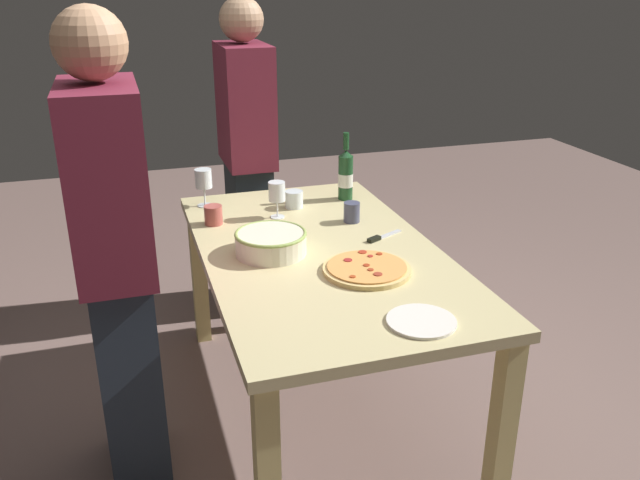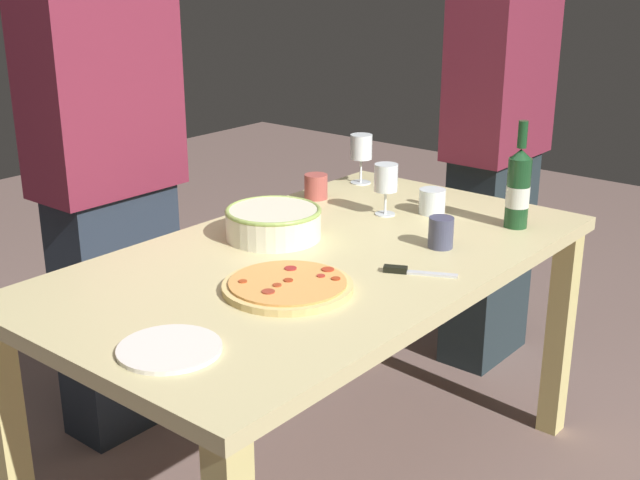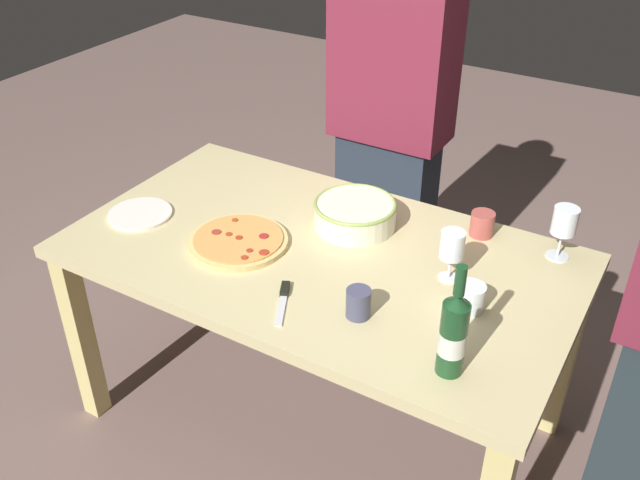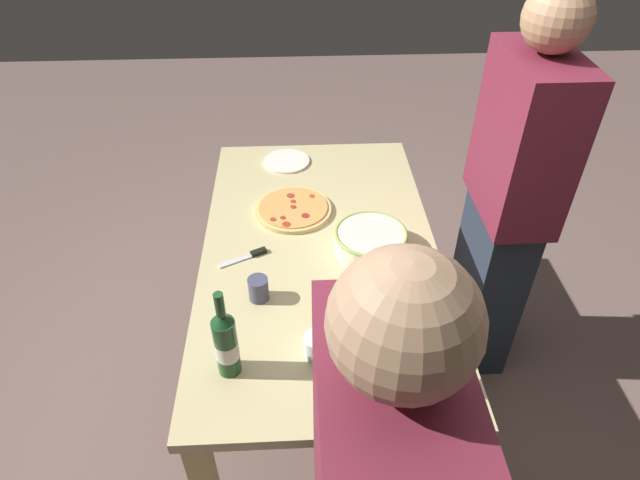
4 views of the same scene
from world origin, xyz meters
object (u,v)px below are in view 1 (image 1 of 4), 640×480
(side_plate, at_px, (421,321))
(person_host, at_px, (247,159))
(serving_bowl, at_px, (271,242))
(wine_bottle, at_px, (346,174))
(wine_glass_by_bottle, at_px, (204,181))
(cup_ceramic, at_px, (294,199))
(pizza_knife, at_px, (380,237))
(cup_spare, at_px, (213,215))
(dining_table, at_px, (320,271))
(wine_glass_near_pizza, at_px, (277,193))
(cup_amber, at_px, (352,212))
(person_guest_left, at_px, (118,264))
(pizza, at_px, (367,269))

(side_plate, xyz_separation_m, person_host, (1.74, 0.19, 0.08))
(person_host, bearing_deg, serving_bowl, -10.02)
(wine_bottle, height_order, wine_glass_by_bottle, wine_bottle)
(cup_ceramic, distance_m, pizza_knife, 0.53)
(cup_spare, height_order, pizza_knife, cup_spare)
(wine_glass_by_bottle, distance_m, cup_spare, 0.26)
(serving_bowl, distance_m, pizza_knife, 0.46)
(dining_table, xyz_separation_m, person_host, (1.10, 0.06, 0.18))
(wine_glass_near_pizza, relative_size, pizza_knife, 0.90)
(wine_bottle, xyz_separation_m, side_plate, (-1.20, 0.17, -0.12))
(cup_amber, xyz_separation_m, pizza_knife, (-0.22, -0.04, -0.04))
(pizza_knife, bearing_deg, person_guest_left, 99.04)
(pizza, height_order, person_guest_left, person_guest_left)
(wine_glass_near_pizza, relative_size, person_guest_left, 0.10)
(side_plate, bearing_deg, dining_table, 11.18)
(dining_table, height_order, side_plate, side_plate)
(wine_bottle, relative_size, wine_glass_near_pizza, 1.97)
(side_plate, relative_size, pizza_knife, 1.21)
(wine_glass_near_pizza, height_order, cup_spare, wine_glass_near_pizza)
(pizza_knife, xyz_separation_m, person_host, (1.06, 0.33, 0.08))
(wine_glass_by_bottle, relative_size, cup_spare, 2.12)
(wine_glass_by_bottle, relative_size, cup_amber, 2.01)
(cup_spare, bearing_deg, person_guest_left, 142.96)
(pizza_knife, bearing_deg, serving_bowl, 91.94)
(wine_glass_by_bottle, bearing_deg, person_host, -33.30)
(person_host, bearing_deg, person_guest_left, -32.60)
(wine_glass_near_pizza, xyz_separation_m, cup_amber, (-0.15, -0.29, -0.07))
(person_host, bearing_deg, cup_spare, -25.88)
(wine_glass_near_pizza, height_order, pizza_knife, wine_glass_near_pizza)
(pizza, bearing_deg, wine_glass_by_bottle, 26.71)
(cup_ceramic, height_order, pizza_knife, cup_ceramic)
(side_plate, relative_size, person_guest_left, 0.13)
(wine_glass_by_bottle, xyz_separation_m, cup_spare, (-0.25, -0.00, -0.08))
(cup_ceramic, relative_size, person_host, 0.05)
(side_plate, xyz_separation_m, person_guest_left, (0.52, 0.88, 0.09))
(wine_bottle, bearing_deg, cup_ceramic, 99.73)
(pizza, height_order, side_plate, pizza)
(dining_table, relative_size, person_host, 0.97)
(wine_bottle, height_order, person_guest_left, person_guest_left)
(cup_spare, distance_m, person_guest_left, 0.67)
(cup_ceramic, bearing_deg, dining_table, 176.07)
(serving_bowl, relative_size, cup_spare, 3.36)
(side_plate, bearing_deg, person_guest_left, 59.50)
(person_guest_left, bearing_deg, wine_glass_by_bottle, 53.44)
(cup_amber, relative_size, person_guest_left, 0.05)
(serving_bowl, height_order, cup_ceramic, serving_bowl)
(wine_glass_near_pizza, relative_size, side_plate, 0.74)
(cup_spare, bearing_deg, wine_glass_near_pizza, -89.99)
(cup_spare, distance_m, side_plate, 1.15)
(cup_amber, bearing_deg, cup_ceramic, 36.53)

